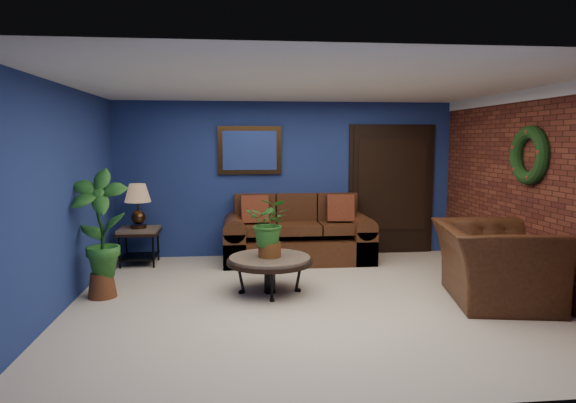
{
  "coord_description": "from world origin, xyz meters",
  "views": [
    {
      "loc": [
        -0.86,
        -5.8,
        1.88
      ],
      "look_at": [
        -0.18,
        0.55,
        1.12
      ],
      "focal_mm": 32.0,
      "sensor_mm": 36.0,
      "label": 1
    }
  ],
  "objects": [
    {
      "name": "floor",
      "position": [
        0.0,
        0.0,
        0.0
      ],
      "size": [
        5.5,
        5.5,
        0.0
      ],
      "primitive_type": "plane",
      "color": "beige",
      "rests_on": "ground"
    },
    {
      "name": "wall_back",
      "position": [
        0.0,
        2.5,
        1.25
      ],
      "size": [
        5.5,
        0.04,
        2.5
      ],
      "primitive_type": "cube",
      "color": "navy",
      "rests_on": "ground"
    },
    {
      "name": "wall_left",
      "position": [
        -2.75,
        0.0,
        1.25
      ],
      "size": [
        0.04,
        5.0,
        2.5
      ],
      "primitive_type": "cube",
      "color": "navy",
      "rests_on": "ground"
    },
    {
      "name": "wall_right_brick",
      "position": [
        2.75,
        0.0,
        1.25
      ],
      "size": [
        0.04,
        5.0,
        2.5
      ],
      "primitive_type": "cube",
      "color": "maroon",
      "rests_on": "ground"
    },
    {
      "name": "ceiling",
      "position": [
        0.0,
        0.0,
        2.5
      ],
      "size": [
        5.5,
        5.0,
        0.02
      ],
      "primitive_type": "cube",
      "color": "silver",
      "rests_on": "wall_back"
    },
    {
      "name": "crown_molding",
      "position": [
        2.72,
        0.0,
        2.43
      ],
      "size": [
        0.03,
        5.0,
        0.14
      ],
      "primitive_type": "cube",
      "color": "white",
      "rests_on": "wall_right_brick"
    },
    {
      "name": "wall_mirror",
      "position": [
        -0.6,
        2.46,
        1.72
      ],
      "size": [
        1.02,
        0.06,
        0.77
      ],
      "primitive_type": "cube",
      "color": "#3D2712",
      "rests_on": "wall_back"
    },
    {
      "name": "closet_door",
      "position": [
        1.75,
        2.47,
        1.05
      ],
      "size": [
        1.44,
        0.06,
        2.18
      ],
      "primitive_type": "cube",
      "color": "black",
      "rests_on": "wall_back"
    },
    {
      "name": "wreath",
      "position": [
        2.69,
        0.05,
        1.7
      ],
      "size": [
        0.16,
        0.72,
        0.72
      ],
      "primitive_type": "torus",
      "rotation": [
        0.0,
        1.57,
        0.0
      ],
      "color": "black",
      "rests_on": "wall_right_brick"
    },
    {
      "name": "sofa",
      "position": [
        0.12,
        2.09,
        0.34
      ],
      "size": [
        2.3,
        0.99,
        1.03
      ],
      "color": "#4A2615",
      "rests_on": "ground"
    },
    {
      "name": "coffee_table",
      "position": [
        -0.43,
        0.37,
        0.4
      ],
      "size": [
        1.06,
        1.06,
        0.46
      ],
      "rotation": [
        0.0,
        0.0,
        -0.31
      ],
      "color": "#4F4A45",
      "rests_on": "ground"
    },
    {
      "name": "end_table",
      "position": [
        -2.3,
        2.05,
        0.43
      ],
      "size": [
        0.61,
        0.61,
        0.56
      ],
      "color": "#4F4A45",
      "rests_on": "ground"
    },
    {
      "name": "table_lamp",
      "position": [
        -2.3,
        2.05,
        0.98
      ],
      "size": [
        0.39,
        0.39,
        0.65
      ],
      "color": "#3D2712",
      "rests_on": "end_table"
    },
    {
      "name": "side_chair",
      "position": [
        0.39,
        2.12,
        0.53
      ],
      "size": [
        0.48,
        0.48,
        0.93
      ],
      "rotation": [
        0.0,
        0.0,
        -0.24
      ],
      "color": "#5B331A",
      "rests_on": "ground"
    },
    {
      "name": "armchair",
      "position": [
        2.15,
        -0.24,
        0.45
      ],
      "size": [
        1.45,
        1.59,
        0.9
      ],
      "primitive_type": "imported",
      "rotation": [
        0.0,
        0.0,
        1.38
      ],
      "color": "#4A2615",
      "rests_on": "ground"
    },
    {
      "name": "coffee_plant",
      "position": [
        -0.43,
        0.37,
        0.86
      ],
      "size": [
        0.66,
        0.61,
        0.73
      ],
      "color": "brown",
      "rests_on": "coffee_table"
    },
    {
      "name": "floor_plant",
      "position": [
        2.35,
        0.58,
        0.37
      ],
      "size": [
        0.39,
        0.35,
        0.73
      ],
      "color": "brown",
      "rests_on": "ground"
    },
    {
      "name": "tall_plant",
      "position": [
        -2.45,
        0.4,
        0.84
      ],
      "size": [
        0.73,
        0.54,
        1.55
      ],
      "color": "brown",
      "rests_on": "ground"
    }
  ]
}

